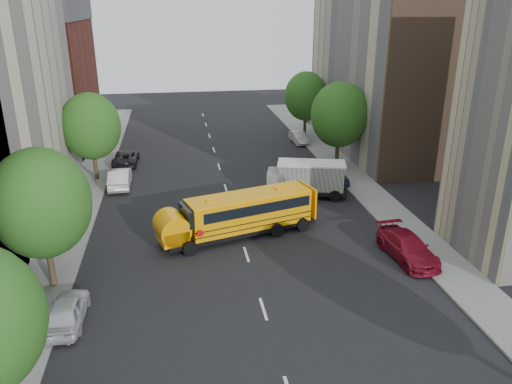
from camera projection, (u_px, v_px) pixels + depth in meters
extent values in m
plane|color=black|center=(242.00, 240.00, 32.87)|extent=(120.00, 120.00, 0.00)
cube|color=slate|center=(74.00, 221.00, 35.71)|extent=(3.00, 80.00, 0.12)
cube|color=slate|center=(378.00, 201.00, 39.22)|extent=(3.00, 80.00, 0.12)
cube|color=silver|center=(226.00, 188.00, 42.10)|extent=(0.15, 64.00, 0.01)
cube|color=maroon|center=(40.00, 84.00, 53.66)|extent=(10.00, 15.00, 13.00)
cube|color=#BCA992|center=(389.00, 62.00, 50.87)|extent=(10.00, 22.00, 18.00)
cube|color=brown|center=(444.00, 77.00, 40.73)|extent=(10.10, 0.30, 18.00)
cylinder|color=#38281C|center=(51.00, 263.00, 27.00)|extent=(0.36, 0.36, 2.88)
ellipsoid|color=#114113|center=(41.00, 203.00, 25.75)|extent=(5.12, 5.12, 5.89)
cylinder|color=#38281C|center=(96.00, 165.00, 43.62)|extent=(0.36, 0.36, 2.81)
ellipsoid|color=#114113|center=(91.00, 126.00, 42.40)|extent=(4.99, 4.99, 5.74)
cylinder|color=#38281C|center=(337.00, 153.00, 46.94)|extent=(0.36, 0.36, 2.95)
ellipsoid|color=#114113|center=(339.00, 115.00, 45.66)|extent=(5.25, 5.25, 6.04)
cylinder|color=#38281C|center=(305.00, 125.00, 58.05)|extent=(0.36, 0.36, 2.74)
ellipsoid|color=#114113|center=(306.00, 96.00, 56.86)|extent=(4.86, 4.86, 5.59)
cube|color=black|center=(239.00, 229.00, 33.38)|extent=(10.61, 5.19, 0.28)
cube|color=#FF9F05|center=(248.00, 210.00, 33.21)|extent=(8.65, 4.57, 2.13)
cube|color=#FF9F05|center=(178.00, 233.00, 31.45)|extent=(2.20, 2.51, 0.93)
cube|color=black|center=(191.00, 214.00, 31.45)|extent=(1.04, 2.17, 1.11)
cube|color=#FF9F05|center=(248.00, 195.00, 32.83)|extent=(8.59, 4.39, 0.13)
cube|color=black|center=(250.00, 204.00, 33.12)|extent=(7.95, 4.42, 0.69)
cube|color=black|center=(248.00, 221.00, 33.47)|extent=(8.66, 4.62, 0.06)
cube|color=black|center=(248.00, 215.00, 33.34)|extent=(8.66, 4.62, 0.06)
cube|color=#FF9F05|center=(302.00, 200.00, 34.92)|extent=(0.79, 2.26, 2.13)
cube|color=#FF9F05|center=(212.00, 200.00, 31.78)|extent=(0.69, 0.69, 0.09)
cube|color=#FF9F05|center=(276.00, 189.00, 33.66)|extent=(0.69, 0.69, 0.09)
cylinder|color=#FF9F05|center=(177.00, 226.00, 31.28)|extent=(2.47, 2.59, 1.94)
cylinder|color=red|center=(204.00, 232.00, 30.81)|extent=(0.45, 0.17, 0.46)
cylinder|color=black|center=(194.00, 247.00, 30.95)|extent=(0.97, 0.53, 0.93)
cylinder|color=black|center=(182.00, 233.00, 32.90)|extent=(0.97, 0.53, 0.93)
cylinder|color=black|center=(274.00, 230.00, 33.25)|extent=(0.97, 0.53, 0.93)
cylinder|color=black|center=(259.00, 218.00, 35.19)|extent=(0.97, 0.53, 0.93)
cylinder|color=black|center=(298.00, 225.00, 34.00)|extent=(0.97, 0.53, 0.93)
cylinder|color=black|center=(282.00, 213.00, 35.95)|extent=(0.97, 0.53, 0.93)
cube|color=black|center=(304.00, 189.00, 40.29)|extent=(7.01, 3.89, 0.33)
cube|color=white|center=(312.00, 176.00, 39.82)|extent=(5.48, 3.37, 2.00)
cube|color=white|center=(274.00, 179.00, 40.22)|extent=(2.05, 2.44, 1.33)
cube|color=silver|center=(312.00, 163.00, 39.45)|extent=(5.72, 3.54, 0.13)
cylinder|color=black|center=(273.00, 194.00, 39.52)|extent=(0.97, 0.51, 0.93)
cylinder|color=black|center=(275.00, 185.00, 41.58)|extent=(0.97, 0.51, 0.93)
cylinder|color=black|center=(307.00, 195.00, 39.26)|extent=(0.97, 0.51, 0.93)
cylinder|color=black|center=(307.00, 186.00, 41.33)|extent=(0.97, 0.51, 0.93)
cylinder|color=black|center=(338.00, 197.00, 39.03)|extent=(0.97, 0.51, 0.93)
cylinder|color=black|center=(337.00, 187.00, 41.10)|extent=(0.97, 0.51, 0.93)
imported|color=silver|center=(67.00, 311.00, 24.13)|extent=(1.73, 4.15, 1.40)
imported|color=silver|center=(120.00, 178.00, 42.24)|extent=(1.78, 4.89, 1.60)
imported|color=black|center=(126.00, 157.00, 48.28)|extent=(2.40, 4.92, 1.35)
imported|color=maroon|center=(407.00, 247.00, 30.29)|extent=(2.56, 5.37, 1.51)
imported|color=#2F3752|center=(333.00, 173.00, 43.45)|extent=(2.00, 4.64, 1.56)
imported|color=#A5A6A0|center=(299.00, 137.00, 55.52)|extent=(1.56, 3.93, 1.27)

